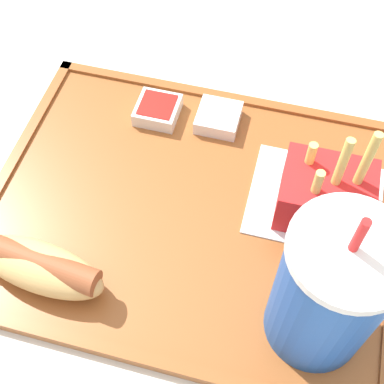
% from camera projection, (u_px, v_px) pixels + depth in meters
% --- Properties ---
extents(dining_table, '(1.08, 1.18, 0.75)m').
position_uv_depth(dining_table, '(179.00, 352.00, 0.86)').
color(dining_table, beige).
rests_on(dining_table, ground_plane).
extents(food_tray, '(0.42, 0.33, 0.01)m').
position_uv_depth(food_tray, '(192.00, 210.00, 0.56)').
color(food_tray, brown).
rests_on(food_tray, dining_table).
extents(paper_napkin, '(0.14, 0.12, 0.00)m').
position_uv_depth(paper_napkin, '(315.00, 200.00, 0.56)').
color(paper_napkin, white).
rests_on(paper_napkin, food_tray).
extents(soda_cup, '(0.09, 0.09, 0.19)m').
position_uv_depth(soda_cup, '(329.00, 292.00, 0.42)').
color(soda_cup, '#194CA5').
rests_on(soda_cup, food_tray).
extents(hot_dog_far, '(0.13, 0.06, 0.04)m').
position_uv_depth(hot_dog_far, '(39.00, 266.00, 0.49)').
color(hot_dog_far, tan).
rests_on(hot_dog_far, food_tray).
extents(fries_carton, '(0.09, 0.07, 0.12)m').
position_uv_depth(fries_carton, '(326.00, 195.00, 0.53)').
color(fries_carton, red).
rests_on(fries_carton, food_tray).
extents(sauce_cup_mayo, '(0.05, 0.05, 0.02)m').
position_uv_depth(sauce_cup_mayo, '(218.00, 117.00, 0.61)').
color(sauce_cup_mayo, silver).
rests_on(sauce_cup_mayo, food_tray).
extents(sauce_cup_ketchup, '(0.05, 0.05, 0.02)m').
position_uv_depth(sauce_cup_ketchup, '(158.00, 110.00, 0.62)').
color(sauce_cup_ketchup, silver).
rests_on(sauce_cup_ketchup, food_tray).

